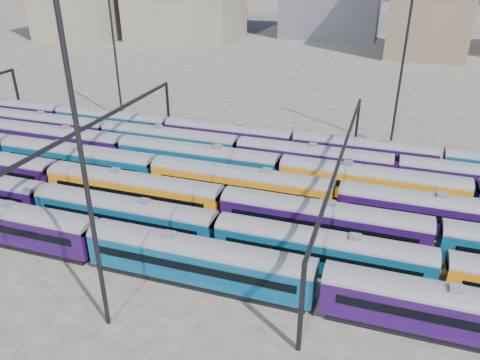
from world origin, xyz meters
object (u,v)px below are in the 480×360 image
(rake_1, at_px, (124,212))
(mast_2, at_px, (83,163))
(rake_0, at_px, (319,281))
(rake_2, at_px, (134,187))

(rake_1, relative_size, mast_2, 5.53)
(rake_1, height_order, mast_2, mast_2)
(rake_0, xyz_separation_m, rake_1, (-20.91, 5.00, -0.11))
(rake_2, relative_size, mast_2, 5.81)
(rake_2, bearing_deg, rake_0, -23.82)
(rake_0, height_order, rake_1, rake_0)
(rake_0, height_order, mast_2, mast_2)
(rake_0, distance_m, rake_1, 21.50)
(rake_0, relative_size, rake_2, 0.85)
(mast_2, bearing_deg, rake_2, 112.70)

